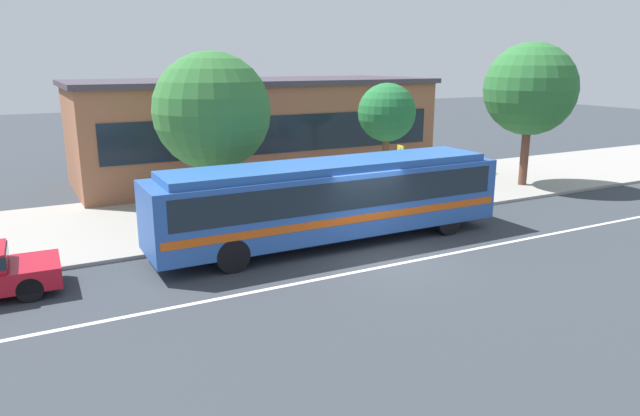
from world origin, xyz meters
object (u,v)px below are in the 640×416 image
(transit_bus, at_px, (332,196))
(street_tree_near_stop, at_px, (212,111))
(bus_stop_sign, at_px, (400,169))
(street_tree_far_end, at_px, (530,89))
(street_tree_mid_block, at_px, (387,113))
(pedestrian_waiting_near_sign, at_px, (279,196))

(transit_bus, height_order, street_tree_near_stop, street_tree_near_stop)
(bus_stop_sign, relative_size, street_tree_far_end, 0.39)
(transit_bus, relative_size, street_tree_mid_block, 2.46)
(street_tree_far_end, bearing_deg, street_tree_mid_block, 168.60)
(pedestrian_waiting_near_sign, xyz_separation_m, street_tree_far_end, (12.94, 0.56, 3.49))
(bus_stop_sign, xyz_separation_m, street_tree_mid_block, (1.15, 2.67, 1.90))
(street_tree_near_stop, bearing_deg, transit_bus, -60.07)
(pedestrian_waiting_near_sign, xyz_separation_m, street_tree_mid_block, (6.00, 1.97, 2.58))
(pedestrian_waiting_near_sign, distance_m, street_tree_mid_block, 6.82)
(pedestrian_waiting_near_sign, bearing_deg, transit_bus, -77.33)
(bus_stop_sign, xyz_separation_m, street_tree_near_stop, (-6.72, 2.23, 2.33))
(bus_stop_sign, relative_size, street_tree_mid_block, 0.53)
(transit_bus, xyz_separation_m, street_tree_mid_block, (5.36, 4.80, 2.08))
(street_tree_mid_block, bearing_deg, bus_stop_sign, -113.28)
(street_tree_mid_block, relative_size, street_tree_far_end, 0.73)
(transit_bus, height_order, pedestrian_waiting_near_sign, transit_bus)
(transit_bus, relative_size, street_tree_near_stop, 1.95)
(transit_bus, xyz_separation_m, pedestrian_waiting_near_sign, (-0.64, 2.84, -0.50))
(street_tree_near_stop, distance_m, street_tree_mid_block, 7.90)
(transit_bus, bearing_deg, street_tree_far_end, 15.46)
(pedestrian_waiting_near_sign, xyz_separation_m, street_tree_near_stop, (-1.87, 1.52, 3.00))
(street_tree_mid_block, bearing_deg, street_tree_far_end, -11.40)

